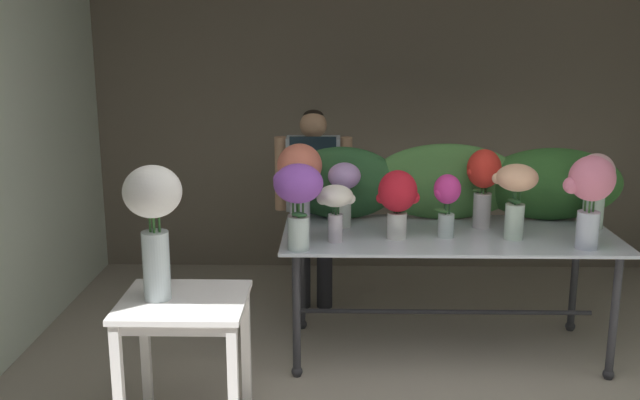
{
  "coord_description": "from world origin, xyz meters",
  "views": [
    {
      "loc": [
        -0.45,
        -2.61,
        2.1
      ],
      "look_at": [
        -0.53,
        1.35,
        1.16
      ],
      "focal_mm": 40.47,
      "sensor_mm": 36.0,
      "label": 1
    }
  ],
  "objects_px": {
    "display_table_glass": "(447,250)",
    "vase_scarlet_carnations": "(484,180)",
    "florist": "(313,189)",
    "vase_ivory_roses": "(335,204)",
    "side_table_white": "(184,318)",
    "vase_lilac_snapdragons": "(344,186)",
    "vase_violet_ranunculus": "(298,193)",
    "vase_blush_peonies": "(595,184)",
    "vase_peach_hydrangea": "(516,191)",
    "vase_white_roses_tall": "(154,214)",
    "vase_magenta_dahlias": "(447,200)",
    "vase_crimson_stock": "(398,198)",
    "vase_coral_freesia": "(299,174)",
    "vase_rosy_lilies": "(590,190)"
  },
  "relations": [
    {
      "from": "display_table_glass",
      "to": "vase_scarlet_carnations",
      "type": "relative_size",
      "value": 4.07
    },
    {
      "from": "florist",
      "to": "vase_ivory_roses",
      "type": "bearing_deg",
      "value": -80.72
    },
    {
      "from": "side_table_white",
      "to": "vase_lilac_snapdragons",
      "type": "distance_m",
      "value": 1.48
    },
    {
      "from": "display_table_glass",
      "to": "florist",
      "type": "distance_m",
      "value": 1.21
    },
    {
      "from": "vase_scarlet_carnations",
      "to": "vase_violet_ranunculus",
      "type": "xyz_separation_m",
      "value": [
        -1.19,
        -0.52,
        0.03
      ]
    },
    {
      "from": "vase_lilac_snapdragons",
      "to": "vase_blush_peonies",
      "type": "xyz_separation_m",
      "value": [
        1.64,
        0.02,
        0.01
      ]
    },
    {
      "from": "florist",
      "to": "vase_scarlet_carnations",
      "type": "distance_m",
      "value": 1.31
    },
    {
      "from": "vase_violet_ranunculus",
      "to": "vase_peach_hydrangea",
      "type": "bearing_deg",
      "value": 10.58
    },
    {
      "from": "vase_peach_hydrangea",
      "to": "vase_white_roses_tall",
      "type": "xyz_separation_m",
      "value": [
        -2.03,
        -0.86,
        0.06
      ]
    },
    {
      "from": "vase_lilac_snapdragons",
      "to": "vase_scarlet_carnations",
      "type": "height_order",
      "value": "vase_scarlet_carnations"
    },
    {
      "from": "vase_lilac_snapdragons",
      "to": "vase_blush_peonies",
      "type": "bearing_deg",
      "value": 0.72
    },
    {
      "from": "vase_violet_ranunculus",
      "to": "vase_blush_peonies",
      "type": "distance_m",
      "value": 1.99
    },
    {
      "from": "vase_scarlet_carnations",
      "to": "vase_violet_ranunculus",
      "type": "bearing_deg",
      "value": -156.35
    },
    {
      "from": "vase_magenta_dahlias",
      "to": "vase_blush_peonies",
      "type": "relative_size",
      "value": 0.81
    },
    {
      "from": "vase_magenta_dahlias",
      "to": "display_table_glass",
      "type": "bearing_deg",
      "value": 70.3
    },
    {
      "from": "vase_scarlet_carnations",
      "to": "vase_violet_ranunculus",
      "type": "distance_m",
      "value": 1.3
    },
    {
      "from": "side_table_white",
      "to": "vase_crimson_stock",
      "type": "relative_size",
      "value": 1.71
    },
    {
      "from": "display_table_glass",
      "to": "side_table_white",
      "type": "bearing_deg",
      "value": -147.0
    },
    {
      "from": "florist",
      "to": "vase_crimson_stock",
      "type": "xyz_separation_m",
      "value": [
        0.55,
        -0.91,
        0.15
      ]
    },
    {
      "from": "vase_lilac_snapdragons",
      "to": "vase_ivory_roses",
      "type": "xyz_separation_m",
      "value": [
        -0.06,
        -0.34,
        -0.04
      ]
    },
    {
      "from": "display_table_glass",
      "to": "florist",
      "type": "relative_size",
      "value": 1.39
    },
    {
      "from": "display_table_glass",
      "to": "florist",
      "type": "height_order",
      "value": "florist"
    },
    {
      "from": "vase_coral_freesia",
      "to": "vase_ivory_roses",
      "type": "bearing_deg",
      "value": -59.22
    },
    {
      "from": "vase_crimson_stock",
      "to": "vase_magenta_dahlias",
      "type": "xyz_separation_m",
      "value": [
        0.31,
        0.03,
        -0.02
      ]
    },
    {
      "from": "vase_white_roses_tall",
      "to": "vase_violet_ranunculus",
      "type": "bearing_deg",
      "value": 41.17
    },
    {
      "from": "vase_scarlet_carnations",
      "to": "vase_lilac_snapdragons",
      "type": "bearing_deg",
      "value": -179.09
    },
    {
      "from": "vase_scarlet_carnations",
      "to": "vase_white_roses_tall",
      "type": "height_order",
      "value": "vase_white_roses_tall"
    },
    {
      "from": "vase_violet_ranunculus",
      "to": "vase_crimson_stock",
      "type": "bearing_deg",
      "value": 22.25
    },
    {
      "from": "vase_ivory_roses",
      "to": "vase_coral_freesia",
      "type": "height_order",
      "value": "vase_coral_freesia"
    },
    {
      "from": "vase_violet_ranunculus",
      "to": "vase_lilac_snapdragons",
      "type": "bearing_deg",
      "value": 60.99
    },
    {
      "from": "vase_crimson_stock",
      "to": "vase_violet_ranunculus",
      "type": "height_order",
      "value": "vase_violet_ranunculus"
    },
    {
      "from": "vase_coral_freesia",
      "to": "vase_scarlet_carnations",
      "type": "bearing_deg",
      "value": -2.08
    },
    {
      "from": "vase_rosy_lilies",
      "to": "vase_magenta_dahlias",
      "type": "xyz_separation_m",
      "value": [
        -0.8,
        0.22,
        -0.12
      ]
    },
    {
      "from": "vase_ivory_roses",
      "to": "vase_blush_peonies",
      "type": "relative_size",
      "value": 0.72
    },
    {
      "from": "display_table_glass",
      "to": "vase_magenta_dahlias",
      "type": "relative_size",
      "value": 5.27
    },
    {
      "from": "vase_crimson_stock",
      "to": "vase_lilac_snapdragons",
      "type": "xyz_separation_m",
      "value": [
        -0.33,
        0.26,
        0.02
      ]
    },
    {
      "from": "vase_ivory_roses",
      "to": "vase_scarlet_carnations",
      "type": "relative_size",
      "value": 0.68
    },
    {
      "from": "vase_rosy_lilies",
      "to": "vase_violet_ranunculus",
      "type": "distance_m",
      "value": 1.72
    },
    {
      "from": "florist",
      "to": "vase_violet_ranunculus",
      "type": "xyz_separation_m",
      "value": [
        -0.06,
        -1.16,
        0.24
      ]
    },
    {
      "from": "vase_peach_hydrangea",
      "to": "vase_magenta_dahlias",
      "type": "xyz_separation_m",
      "value": [
        -0.42,
        0.03,
        -0.07
      ]
    },
    {
      "from": "vase_rosy_lilies",
      "to": "vase_violet_ranunculus",
      "type": "relative_size",
      "value": 1.08
    },
    {
      "from": "display_table_glass",
      "to": "vase_lilac_snapdragons",
      "type": "distance_m",
      "value": 0.79
    },
    {
      "from": "vase_peach_hydrangea",
      "to": "vase_scarlet_carnations",
      "type": "height_order",
      "value": "vase_scarlet_carnations"
    },
    {
      "from": "vase_blush_peonies",
      "to": "vase_white_roses_tall",
      "type": "bearing_deg",
      "value": -156.53
    },
    {
      "from": "florist",
      "to": "vase_coral_freesia",
      "type": "height_order",
      "value": "florist"
    },
    {
      "from": "vase_ivory_roses",
      "to": "vase_white_roses_tall",
      "type": "xyz_separation_m",
      "value": [
        -0.91,
        -0.77,
        0.13
      ]
    },
    {
      "from": "vase_coral_freesia",
      "to": "vase_white_roses_tall",
      "type": "height_order",
      "value": "vase_white_roses_tall"
    },
    {
      "from": "display_table_glass",
      "to": "vase_blush_peonies",
      "type": "height_order",
      "value": "vase_blush_peonies"
    },
    {
      "from": "florist",
      "to": "vase_white_roses_tall",
      "type": "distance_m",
      "value": 1.94
    },
    {
      "from": "vase_crimson_stock",
      "to": "vase_scarlet_carnations",
      "type": "bearing_deg",
      "value": 25.08
    }
  ]
}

